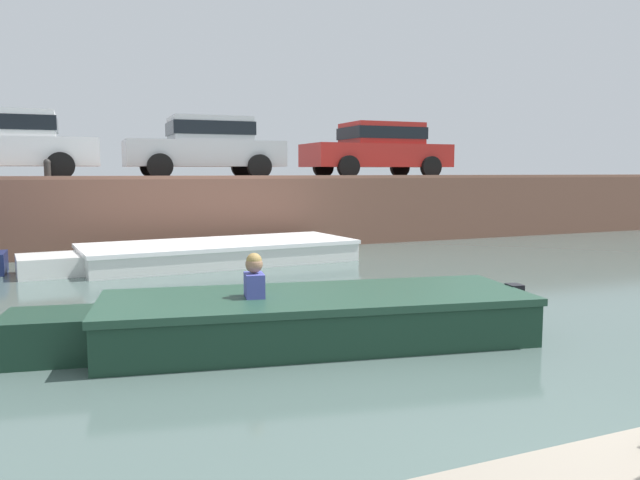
% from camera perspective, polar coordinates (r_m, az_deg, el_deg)
% --- Properties ---
extents(ground_plane, '(400.00, 400.00, 0.00)m').
position_cam_1_polar(ground_plane, '(8.88, -2.57, -6.11)').
color(ground_plane, '#4C605B').
extents(far_quay_wall, '(60.00, 6.00, 1.73)m').
position_cam_1_polar(far_quay_wall, '(17.79, -13.34, 2.76)').
color(far_quay_wall, brown).
rests_on(far_quay_wall, ground).
extents(far_wall_coping, '(60.00, 0.24, 0.08)m').
position_cam_1_polar(far_wall_coping, '(14.93, -11.50, 5.64)').
color(far_wall_coping, '#925F4C').
rests_on(far_wall_coping, far_quay_wall).
extents(boat_moored_central_white, '(6.75, 2.63, 0.44)m').
position_cam_1_polar(boat_moored_central_white, '(13.14, -10.24, -1.18)').
color(boat_moored_central_white, white).
rests_on(boat_moored_central_white, ground).
extents(motorboat_passing, '(5.78, 2.45, 1.03)m').
position_cam_1_polar(motorboat_passing, '(6.99, -2.14, -7.21)').
color(motorboat_passing, '#193828').
rests_on(motorboat_passing, ground).
extents(car_centre_silver, '(3.95, 2.00, 1.54)m').
position_cam_1_polar(car_centre_silver, '(16.23, -10.35, 8.54)').
color(car_centre_silver, '#B7BABC').
rests_on(car_centre_silver, far_quay_wall).
extents(car_right_inner_red, '(4.13, 2.03, 1.54)m').
position_cam_1_polar(car_right_inner_red, '(18.00, 5.34, 8.39)').
color(car_right_inner_red, '#B2231E').
rests_on(car_right_inner_red, far_quay_wall).
extents(mooring_bollard_mid, '(0.15, 0.15, 0.45)m').
position_cam_1_polar(mooring_bollard_mid, '(14.74, -23.66, 6.00)').
color(mooring_bollard_mid, '#2D2B28').
rests_on(mooring_bollard_mid, far_quay_wall).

